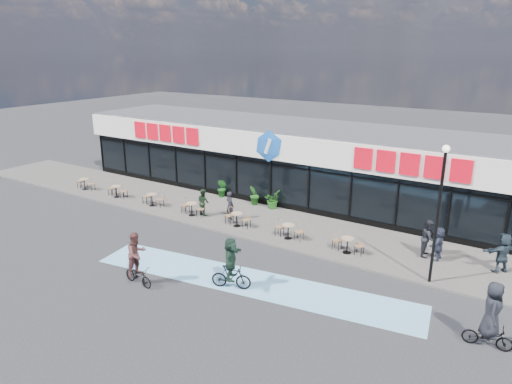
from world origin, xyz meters
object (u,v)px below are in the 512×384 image
bistro_set_0 (86,183)px  potted_plant_left (222,188)px  patron_left (230,205)px  pedestrian_c (503,253)px  patron_right (203,202)px  lamp_post (439,205)px  cyclist_a (231,265)px  cyclist_b (491,320)px  pedestrian_a (439,244)px  potted_plant_right (272,199)px  pedestrian_b (428,238)px  potted_plant_mid (254,195)px

bistro_set_0 → potted_plant_left: size_ratio=1.30×
patron_left → pedestrian_c: bearing=-156.3°
bistro_set_0 → patron_left: patron_left is taller
patron_right → lamp_post: bearing=-168.6°
cyclist_a → patron_left: bearing=125.7°
patron_left → cyclist_b: cyclist_b is taller
cyclist_a → cyclist_b: 9.22m
lamp_post → pedestrian_a: 3.46m
potted_plant_right → pedestrian_b: bearing=-11.1°
lamp_post → patron_left: lamp_post is taller
potted_plant_mid → patron_right: size_ratio=0.82×
lamp_post → potted_plant_left: (-13.71, 4.42, -2.74)m
lamp_post → pedestrian_c: 4.20m
bistro_set_0 → pedestrian_a: pedestrian_a is taller
potted_plant_mid → cyclist_a: cyclist_a is taller
potted_plant_left → patron_right: bearing=-72.3°
patron_left → cyclist_a: size_ratio=0.74×
lamp_post → pedestrian_a: size_ratio=3.68×
pedestrian_a → cyclist_a: cyclist_a is taller
patron_right → pedestrian_c: (15.04, 1.24, 0.13)m
pedestrian_a → potted_plant_mid: bearing=-94.8°
lamp_post → patron_right: bearing=174.3°
pedestrian_c → patron_left: bearing=-38.0°
potted_plant_mid → pedestrian_a: size_ratio=0.81×
patron_right → cyclist_a: size_ratio=0.70×
potted_plant_mid → pedestrian_b: (10.48, -1.73, 0.25)m
patron_left → potted_plant_left: bearing=-28.0°
cyclist_a → cyclist_b: bearing=8.0°
potted_plant_mid → lamp_post: bearing=-20.7°
patron_left → pedestrian_b: bearing=-155.1°
potted_plant_mid → pedestrian_c: size_ratio=0.71×
patron_right → cyclist_b: size_ratio=0.65×
potted_plant_right → potted_plant_left: bearing=178.3°
pedestrian_b → potted_plant_right: bearing=74.5°
patron_right → pedestrian_c: pedestrian_c is taller
pedestrian_a → cyclist_a: (-6.45, -6.92, 0.16)m
patron_right → potted_plant_left: bearing=-55.3°
bistro_set_0 → potted_plant_right: size_ratio=1.43×
potted_plant_right → cyclist_a: (3.32, -8.91, 0.39)m
cyclist_a → cyclist_b: size_ratio=0.94×
potted_plant_mid → cyclist_a: 9.92m
bistro_set_0 → patron_left: size_ratio=0.96×
pedestrian_a → cyclist_a: bearing=-37.9°
potted_plant_left → patron_left: patron_left is taller
bistro_set_0 → patron_left: bearing=2.9°
potted_plant_right → pedestrian_c: pedestrian_c is taller
cyclist_b → pedestrian_a: bearing=115.5°
potted_plant_mid → pedestrian_a: (10.96, -1.90, 0.15)m
pedestrian_c → bistro_set_0: bearing=-38.6°
cyclist_a → pedestrian_c: bearing=38.4°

